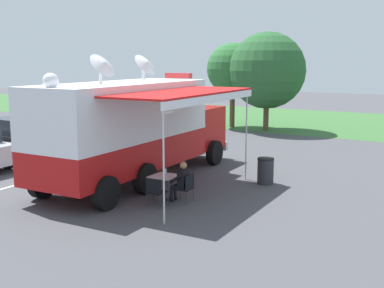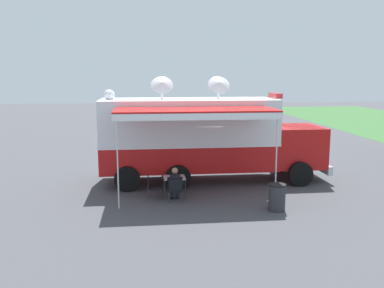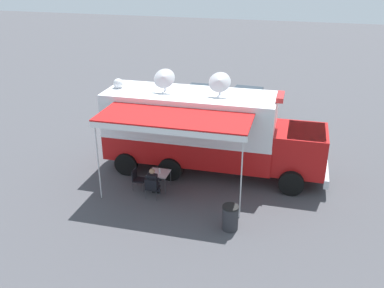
{
  "view_description": "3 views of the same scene",
  "coord_description": "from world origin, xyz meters",
  "px_view_note": "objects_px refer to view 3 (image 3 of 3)",
  "views": [
    {
      "loc": [
        10.26,
        -12.91,
        4.28
      ],
      "look_at": [
        2.26,
        0.75,
        1.51
      ],
      "focal_mm": 45.78,
      "sensor_mm": 36.0,
      "label": 1
    },
    {
      "loc": [
        17.19,
        -1.43,
        4.5
      ],
      "look_at": [
        0.01,
        0.16,
        1.61
      ],
      "focal_mm": 39.02,
      "sensor_mm": 36.0,
      "label": 2
    },
    {
      "loc": [
        16.54,
        4.74,
        8.7
      ],
      "look_at": [
        0.08,
        0.11,
        1.23
      ],
      "focal_mm": 40.16,
      "sensor_mm": 36.0,
      "label": 3
    }
  ],
  "objects_px": {
    "car_far_corner": "(201,102)",
    "water_bottle": "(160,171)",
    "command_truck": "(207,130)",
    "folding_chair_at_table": "(152,187)",
    "folding_table": "(159,174)",
    "car_behind_truck": "(245,106)",
    "folding_chair_beside_table": "(137,178)",
    "seated_responder": "(153,181)",
    "trash_bin": "(230,218)"
  },
  "relations": [
    {
      "from": "folding_chair_at_table",
      "to": "seated_responder",
      "type": "bearing_deg",
      "value": -178.7
    },
    {
      "from": "seated_responder",
      "to": "trash_bin",
      "type": "xyz_separation_m",
      "value": [
        1.39,
        3.33,
        -0.2
      ]
    },
    {
      "from": "folding_chair_at_table",
      "to": "water_bottle",
      "type": "bearing_deg",
      "value": 175.36
    },
    {
      "from": "folding_table",
      "to": "water_bottle",
      "type": "distance_m",
      "value": 0.17
    },
    {
      "from": "seated_responder",
      "to": "car_behind_truck",
      "type": "height_order",
      "value": "car_behind_truck"
    },
    {
      "from": "folding_chair_at_table",
      "to": "car_behind_truck",
      "type": "distance_m",
      "value": 9.89
    },
    {
      "from": "folding_chair_beside_table",
      "to": "seated_responder",
      "type": "xyz_separation_m",
      "value": [
        0.36,
        0.83,
        0.14
      ]
    },
    {
      "from": "water_bottle",
      "to": "folding_chair_at_table",
      "type": "bearing_deg",
      "value": -4.64
    },
    {
      "from": "folding_chair_beside_table",
      "to": "trash_bin",
      "type": "relative_size",
      "value": 0.96
    },
    {
      "from": "folding_table",
      "to": "folding_chair_beside_table",
      "type": "distance_m",
      "value": 0.9
    },
    {
      "from": "car_behind_truck",
      "to": "command_truck",
      "type": "bearing_deg",
      "value": -5.15
    },
    {
      "from": "folding_chair_beside_table",
      "to": "folding_chair_at_table",
      "type": "bearing_deg",
      "value": 56.56
    },
    {
      "from": "car_far_corner",
      "to": "command_truck",
      "type": "bearing_deg",
      "value": 16.7
    },
    {
      "from": "command_truck",
      "to": "trash_bin",
      "type": "bearing_deg",
      "value": 24.46
    },
    {
      "from": "command_truck",
      "to": "folding_chair_at_table",
      "type": "distance_m",
      "value": 3.55
    },
    {
      "from": "car_behind_truck",
      "to": "trash_bin",
      "type": "bearing_deg",
      "value": 6.61
    },
    {
      "from": "command_truck",
      "to": "folding_chair_beside_table",
      "type": "height_order",
      "value": "command_truck"
    },
    {
      "from": "water_bottle",
      "to": "car_behind_truck",
      "type": "relative_size",
      "value": 0.05
    },
    {
      "from": "folding_chair_at_table",
      "to": "seated_responder",
      "type": "relative_size",
      "value": 0.7
    },
    {
      "from": "command_truck",
      "to": "folding_table",
      "type": "height_order",
      "value": "command_truck"
    },
    {
      "from": "folding_chair_beside_table",
      "to": "car_behind_truck",
      "type": "distance_m",
      "value": 9.57
    },
    {
      "from": "command_truck",
      "to": "water_bottle",
      "type": "bearing_deg",
      "value": -33.4
    },
    {
      "from": "trash_bin",
      "to": "seated_responder",
      "type": "bearing_deg",
      "value": -112.62
    },
    {
      "from": "command_truck",
      "to": "trash_bin",
      "type": "distance_m",
      "value": 4.75
    },
    {
      "from": "folding_table",
      "to": "folding_chair_beside_table",
      "type": "height_order",
      "value": "folding_chair_beside_table"
    },
    {
      "from": "folding_chair_at_table",
      "to": "car_far_corner",
      "type": "distance_m",
      "value": 9.67
    },
    {
      "from": "folding_table",
      "to": "seated_responder",
      "type": "height_order",
      "value": "seated_responder"
    },
    {
      "from": "folding_table",
      "to": "trash_bin",
      "type": "relative_size",
      "value": 0.9
    },
    {
      "from": "command_truck",
      "to": "car_behind_truck",
      "type": "relative_size",
      "value": 2.23
    },
    {
      "from": "folding_table",
      "to": "water_bottle",
      "type": "relative_size",
      "value": 3.65
    },
    {
      "from": "car_behind_truck",
      "to": "folding_chair_at_table",
      "type": "bearing_deg",
      "value": -12.1
    },
    {
      "from": "folding_table",
      "to": "seated_responder",
      "type": "bearing_deg",
      "value": -1.75
    },
    {
      "from": "folding_table",
      "to": "folding_chair_at_table",
      "type": "height_order",
      "value": "folding_chair_at_table"
    },
    {
      "from": "folding_chair_beside_table",
      "to": "car_far_corner",
      "type": "bearing_deg",
      "value": 178.28
    },
    {
      "from": "command_truck",
      "to": "car_far_corner",
      "type": "relative_size",
      "value": 2.26
    },
    {
      "from": "folding_table",
      "to": "folding_chair_at_table",
      "type": "distance_m",
      "value": 0.82
    },
    {
      "from": "command_truck",
      "to": "folding_table",
      "type": "relative_size",
      "value": 11.67
    },
    {
      "from": "command_truck",
      "to": "seated_responder",
      "type": "bearing_deg",
      "value": -28.36
    },
    {
      "from": "folding_chair_beside_table",
      "to": "car_far_corner",
      "type": "height_order",
      "value": "car_far_corner"
    },
    {
      "from": "command_truck",
      "to": "seated_responder",
      "type": "relative_size",
      "value": 7.63
    },
    {
      "from": "car_far_corner",
      "to": "water_bottle",
      "type": "bearing_deg",
      "value": 4.04
    },
    {
      "from": "car_behind_truck",
      "to": "water_bottle",
      "type": "bearing_deg",
      "value": -12.74
    },
    {
      "from": "folding_table",
      "to": "trash_bin",
      "type": "xyz_separation_m",
      "value": [
        2.0,
        3.31,
        -0.22
      ]
    },
    {
      "from": "folding_chair_beside_table",
      "to": "seated_responder",
      "type": "distance_m",
      "value": 0.92
    },
    {
      "from": "folding_chair_at_table",
      "to": "command_truck",
      "type": "bearing_deg",
      "value": 153.29
    },
    {
      "from": "water_bottle",
      "to": "car_far_corner",
      "type": "bearing_deg",
      "value": -175.96
    },
    {
      "from": "folding_chair_at_table",
      "to": "folding_chair_beside_table",
      "type": "distance_m",
      "value": 1.0
    },
    {
      "from": "water_bottle",
      "to": "folding_chair_at_table",
      "type": "distance_m",
      "value": 0.85
    },
    {
      "from": "command_truck",
      "to": "car_behind_truck",
      "type": "xyz_separation_m",
      "value": [
        -6.76,
        0.61,
        -1.07
      ]
    },
    {
      "from": "folding_chair_at_table",
      "to": "trash_bin",
      "type": "xyz_separation_m",
      "value": [
        1.2,
        3.33,
        -0.06
      ]
    }
  ]
}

